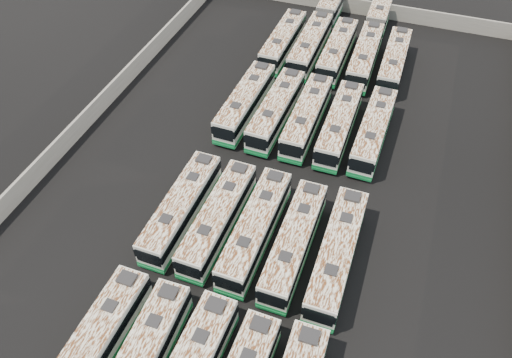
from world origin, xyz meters
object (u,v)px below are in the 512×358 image
(bus_front_far_left, at_px, (94,348))
(bus_midfront_far_left, at_px, (182,208))
(bus_back_far_left, at_px, (283,41))
(bus_back_far_right, at_px, (394,61))
(bus_midfront_center, at_px, (255,229))
(bus_back_right, at_px, (369,43))
(bus_midback_center, at_px, (307,116))
(bus_midfront_right, at_px, (294,242))
(bus_midback_far_left, at_px, (245,102))
(bus_back_center, at_px, (337,51))
(bus_midback_left, at_px, (276,110))
(bus_midfront_left, at_px, (218,218))
(bus_midback_right, at_px, (339,124))
(bus_midback_far_right, at_px, (373,131))
(bus_midfront_far_right, at_px, (337,254))
(bus_back_left, at_px, (317,32))

(bus_front_far_left, distance_m, bus_midfront_far_left, 13.99)
(bus_back_far_left, xyz_separation_m, bus_back_far_right, (14.17, 0.20, -0.02))
(bus_midfront_center, height_order, bus_back_right, bus_back_right)
(bus_midback_center, bearing_deg, bus_back_far_left, 116.99)
(bus_midfront_right, bearing_deg, bus_front_far_left, -127.76)
(bus_midback_far_left, xyz_separation_m, bus_back_far_right, (14.19, 13.91, -0.05))
(bus_midfront_right, xyz_separation_m, bus_back_center, (-3.54, 30.43, 0.02))
(bus_midback_left, relative_size, bus_back_far_left, 1.01)
(bus_midback_left, relative_size, bus_back_far_right, 1.03)
(bus_front_far_left, relative_size, bus_midback_left, 0.99)
(bus_midfront_left, relative_size, bus_midback_right, 1.00)
(bus_front_far_left, relative_size, bus_midback_right, 1.00)
(bus_midback_left, bearing_deg, bus_front_far_left, -95.52)
(bus_midback_far_right, relative_size, bus_back_right, 0.63)
(bus_midback_far_right, relative_size, bus_back_center, 1.00)
(bus_front_far_left, relative_size, bus_back_far_right, 1.01)
(bus_midfront_far_right, relative_size, bus_midback_far_left, 1.01)
(bus_back_far_right, bearing_deg, bus_back_far_left, -179.85)
(bus_midfront_center, relative_size, bus_back_left, 0.63)
(bus_midback_far_left, height_order, bus_midback_right, bus_midback_far_left)
(bus_midfront_center, distance_m, bus_midfront_far_right, 7.21)
(bus_midfront_far_left, relative_size, bus_midback_center, 0.99)
(bus_midfront_far_right, distance_m, bus_midback_far_right, 16.60)
(bus_midfront_left, bearing_deg, bus_midback_left, 90.90)
(bus_back_far_left, bearing_deg, bus_midback_center, -62.55)
(bus_back_left, xyz_separation_m, bus_back_right, (7.01, -0.20, -0.03))
(bus_midfront_far_right, height_order, bus_back_far_left, bus_midfront_far_right)
(bus_midfront_center, height_order, bus_midfront_far_right, bus_midfront_far_right)
(bus_midfront_far_right, bearing_deg, bus_midback_center, 113.20)
(bus_back_right, height_order, bus_back_far_right, bus_back_right)
(bus_midfront_far_left, distance_m, bus_back_center, 30.97)
(bus_midback_far_left, xyz_separation_m, bus_midback_center, (7.08, -0.08, -0.01))
(bus_midfront_left, bearing_deg, bus_midfront_far_right, -0.32)
(bus_midfront_right, xyz_separation_m, bus_midback_far_right, (3.60, 16.63, 0.01))
(bus_back_right, bearing_deg, bus_midfront_right, -91.06)
(bus_midfront_center, height_order, bus_midback_far_right, bus_midfront_center)
(bus_back_far_left, relative_size, bus_back_right, 0.63)
(bus_midback_far_left, relative_size, bus_back_right, 0.64)
(bus_back_far_left, bearing_deg, bus_back_far_right, 1.13)
(bus_midfront_center, xyz_separation_m, bus_back_far_left, (-7.08, 30.09, -0.01))
(bus_back_left, distance_m, bus_back_far_right, 11.15)
(bus_midfront_far_left, xyz_separation_m, bus_midback_far_left, (-0.09, 16.35, 0.04))
(bus_midfront_far_left, height_order, bus_midfront_right, bus_midfront_right)
(bus_midback_far_left, distance_m, bus_midback_far_right, 14.24)
(bus_midfront_far_left, distance_m, bus_back_far_left, 30.07)
(bus_midfront_left, relative_size, bus_midback_center, 0.99)
(bus_midfront_left, bearing_deg, bus_back_far_right, 71.70)
(bus_midback_center, relative_size, bus_back_left, 0.63)
(bus_midfront_far_left, relative_size, bus_back_far_right, 1.00)
(bus_back_far_left, bearing_deg, bus_midfront_right, -70.36)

